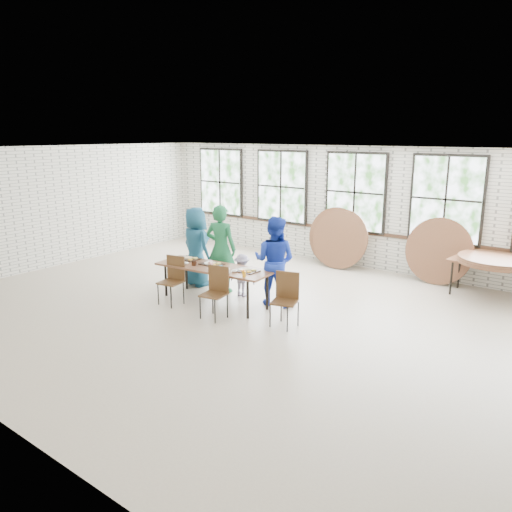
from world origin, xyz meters
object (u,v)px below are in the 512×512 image
(chair_near_left, at_px, (173,276))
(storage_table, at_px, (497,266))
(dining_table, at_px, (214,269))
(chair_near_right, at_px, (216,288))

(chair_near_left, xyz_separation_m, storage_table, (4.99, 4.17, 0.13))
(dining_table, distance_m, storage_table, 5.70)
(dining_table, bearing_deg, chair_near_right, -51.14)
(dining_table, relative_size, chair_near_left, 2.60)
(dining_table, relative_size, storage_table, 1.32)
(dining_table, bearing_deg, chair_near_left, -146.04)
(dining_table, distance_m, chair_near_right, 0.82)
(dining_table, distance_m, chair_near_left, 0.82)
(chair_near_right, bearing_deg, storage_table, 36.98)
(chair_near_right, relative_size, storage_table, 0.51)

